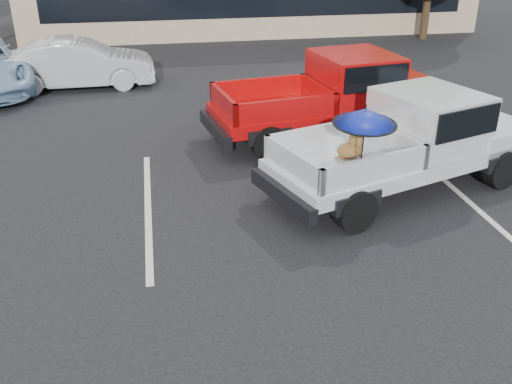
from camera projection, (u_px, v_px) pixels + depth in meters
ground at (336, 249)px, 9.28m from camera, size 90.00×90.00×0.00m
stripe_left at (148, 208)px, 10.56m from camera, size 0.12×5.00×0.01m
stripe_right at (448, 184)px, 11.53m from camera, size 0.12×5.00×0.01m
silver_pickup at (418, 136)px, 11.03m from camera, size 6.02×3.66×2.06m
red_pickup at (347, 91)px, 13.66m from camera, size 6.24×2.97×1.97m
silver_sedan at (79, 64)px, 17.59m from camera, size 4.58×1.69×1.50m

